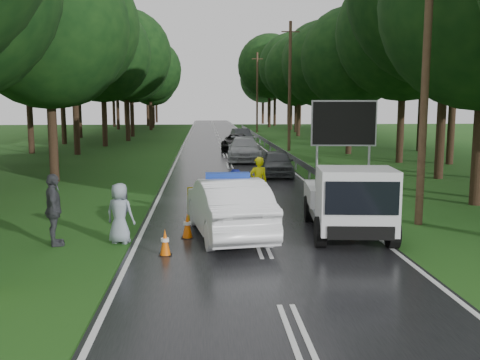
{
  "coord_description": "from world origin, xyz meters",
  "views": [
    {
      "loc": [
        -1.49,
        -14.02,
        3.8
      ],
      "look_at": [
        -0.36,
        3.1,
        1.3
      ],
      "focal_mm": 40.0,
      "sensor_mm": 36.0,
      "label": 1
    }
  ],
  "objects": [
    {
      "name": "barrier",
      "position": [
        -0.8,
        2.43,
        0.84
      ],
      "size": [
        2.53,
        1.04,
        1.11
      ],
      "rotation": [
        0.0,
        0.0,
        -0.38
      ],
      "color": "yellow",
      "rests_on": "ground"
    },
    {
      "name": "cone_near_left",
      "position": [
        -2.5,
        -1.0,
        0.33
      ],
      "size": [
        0.32,
        0.32,
        0.69
      ],
      "color": "black",
      "rests_on": "ground"
    },
    {
      "name": "work_truck",
      "position": [
        2.6,
        0.76,
        1.03
      ],
      "size": [
        2.57,
        4.97,
        3.82
      ],
      "rotation": [
        0.0,
        0.0,
        -0.1
      ],
      "color": "gray",
      "rests_on": "ground"
    },
    {
      "name": "road",
      "position": [
        0.0,
        30.0,
        0.01
      ],
      "size": [
        7.0,
        140.0,
        0.02
      ],
      "primitive_type": "cube",
      "color": "black",
      "rests_on": "ground"
    },
    {
      "name": "officer",
      "position": [
        0.44,
        5.0,
        0.93
      ],
      "size": [
        0.75,
        0.57,
        1.86
      ],
      "primitive_type": "imported",
      "rotation": [
        0.0,
        0.0,
        3.34
      ],
      "color": "#FFFA0D",
      "rests_on": "ground"
    },
    {
      "name": "police_sedan",
      "position": [
        -0.85,
        0.93,
        0.84
      ],
      "size": [
        2.54,
        5.27,
        1.83
      ],
      "rotation": [
        0.0,
        0.0,
        3.3
      ],
      "color": "white",
      "rests_on": "ground"
    },
    {
      "name": "guardrail",
      "position": [
        3.7,
        29.67,
        0.55
      ],
      "size": [
        0.12,
        60.06,
        0.7
      ],
      "color": "gray",
      "rests_on": "ground"
    },
    {
      "name": "cone_left_mid",
      "position": [
        -2.0,
        0.69,
        0.35
      ],
      "size": [
        0.35,
        0.35,
        0.73
      ],
      "color": "black",
      "rests_on": "ground"
    },
    {
      "name": "utility_pole_near",
      "position": [
        5.2,
        2.0,
        5.06
      ],
      "size": [
        1.4,
        0.24,
        10.0
      ],
      "color": "#4B3022",
      "rests_on": "ground"
    },
    {
      "name": "civilian",
      "position": [
        -0.5,
        2.44,
        0.87
      ],
      "size": [
        0.92,
        0.76,
        1.73
      ],
      "primitive_type": "imported",
      "rotation": [
        0.0,
        0.0,
        0.13
      ],
      "color": "#18259E",
      "rests_on": "ground"
    },
    {
      "name": "utility_pole_mid",
      "position": [
        5.2,
        28.0,
        5.06
      ],
      "size": [
        1.4,
        0.24,
        10.0
      ],
      "color": "#4B3022",
      "rests_on": "ground"
    },
    {
      "name": "cone_center",
      "position": [
        -0.18,
        1.76,
        0.32
      ],
      "size": [
        0.31,
        0.31,
        0.66
      ],
      "color": "black",
      "rests_on": "ground"
    },
    {
      "name": "bystander_right",
      "position": [
        -3.8,
        0.33,
        0.83
      ],
      "size": [
        0.94,
        0.78,
        1.65
      ],
      "primitive_type": "imported",
      "rotation": [
        0.0,
        0.0,
        2.77
      ],
      "color": "gray",
      "rests_on": "ground"
    },
    {
      "name": "queue_car_first",
      "position": [
        2.27,
        13.48,
        0.67
      ],
      "size": [
        1.84,
        4.03,
        1.34
      ],
      "primitive_type": "imported",
      "rotation": [
        0.0,
        0.0,
        -0.06
      ],
      "color": "#45494D",
      "rests_on": "ground"
    },
    {
      "name": "cone_far",
      "position": [
        -0.0,
        4.52,
        0.39
      ],
      "size": [
        0.38,
        0.38,
        0.8
      ],
      "color": "black",
      "rests_on": "ground"
    },
    {
      "name": "bystander_mid",
      "position": [
        -5.51,
        0.18,
        0.97
      ],
      "size": [
        0.8,
        1.23,
        1.94
      ],
      "primitive_type": "imported",
      "rotation": [
        0.0,
        0.0,
        1.88
      ],
      "color": "#393B40",
      "rests_on": "ground"
    },
    {
      "name": "cone_right",
      "position": [
        3.48,
        3.83,
        0.33
      ],
      "size": [
        0.33,
        0.33,
        0.69
      ],
      "color": "black",
      "rests_on": "ground"
    },
    {
      "name": "queue_car_fourth",
      "position": [
        1.94,
        35.53,
        0.7
      ],
      "size": [
        1.89,
        4.36,
        1.4
      ],
      "primitive_type": "imported",
      "rotation": [
        0.0,
        0.0,
        0.1
      ],
      "color": "#3E4046",
      "rests_on": "ground"
    },
    {
      "name": "queue_car_second",
      "position": [
        1.1,
        20.77,
        0.76
      ],
      "size": [
        2.42,
        5.34,
        1.52
      ],
      "primitive_type": "imported",
      "rotation": [
        0.0,
        0.0,
        -0.06
      ],
      "color": "#ABADB3",
      "rests_on": "ground"
    },
    {
      "name": "utility_pole_far",
      "position": [
        5.2,
        54.0,
        5.06
      ],
      "size": [
        1.4,
        0.24,
        10.0
      ],
      "color": "#4B3022",
      "rests_on": "ground"
    },
    {
      "name": "ground",
      "position": [
        0.0,
        0.0,
        0.0
      ],
      "size": [
        160.0,
        160.0,
        0.0
      ],
      "primitive_type": "plane",
      "color": "#1B4A15",
      "rests_on": "ground"
    },
    {
      "name": "queue_car_third",
      "position": [
        1.05,
        28.56,
        0.65
      ],
      "size": [
        2.73,
        4.91,
        1.3
      ],
      "primitive_type": "imported",
      "rotation": [
        0.0,
        0.0,
        -0.13
      ],
      "color": "black",
      "rests_on": "ground"
    }
  ]
}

